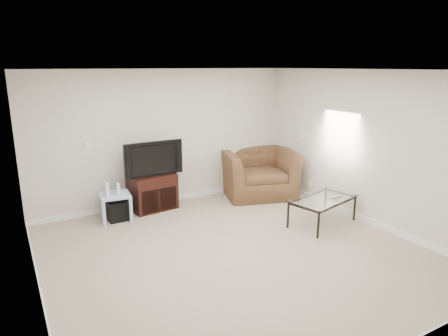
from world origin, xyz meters
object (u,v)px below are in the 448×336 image
recliner (258,165)px  coffee_table (322,211)px  subwoofer (118,210)px  television (152,158)px  tv_stand (152,191)px  side_table (116,207)px

recliner → coffee_table: 1.85m
subwoofer → television: bearing=14.4°
tv_stand → subwoofer: size_ratio=2.26×
television → recliner: size_ratio=0.72×
tv_stand → coffee_table: bearing=-50.6°
tv_stand → side_table: (-0.73, -0.23, -0.10)m
television → coffee_table: 3.08m
television → subwoofer: television is taller
television → recliner: bearing=-8.6°
recliner → side_table: bearing=-163.8°
recliner → television: bearing=-169.3°
recliner → tv_stand: bearing=-170.2°
subwoofer → coffee_table: coffee_table is taller
subwoofer → recliner: size_ratio=0.25×
subwoofer → recliner: (2.85, -0.05, 0.45)m
side_table → coffee_table: 3.46m
subwoofer → tv_stand: bearing=16.9°
tv_stand → coffee_table: size_ratio=0.68×
television → subwoofer: bearing=-168.0°
tv_stand → side_table: size_ratio=1.64×
side_table → coffee_table: (2.93, -1.85, -0.01)m
coffee_table → subwoofer: bearing=147.2°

